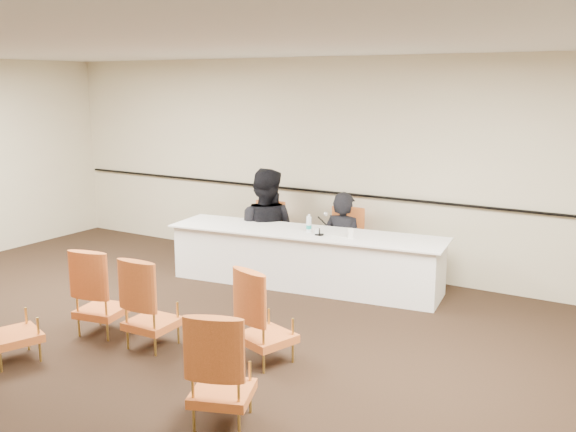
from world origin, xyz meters
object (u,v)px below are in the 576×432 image
Objects in this scene: water_bottle at (309,223)px; coffee_cup at (351,233)px; aud_chair_front_mid at (152,302)px; panel_table at (305,258)px; panelist_main_chair at (343,244)px; panelist_second at (265,236)px; panelist_main at (343,251)px; aud_chair_back_left at (12,314)px; drinking_glass at (317,231)px; aud_chair_front_right at (266,315)px; panelist_second_chair at (265,236)px; microphone at (319,224)px; aud_chair_back_right at (222,366)px; aud_chair_front_left at (102,290)px.

water_bottle is 1.88× the size of coffee_cup.
panel_table is at bearing 80.70° from aud_chair_front_mid.
panelist_second reaches higher than panelist_main_chair.
panelist_main reaches higher than aud_chair_back_left.
aud_chair_front_right is at bearing -73.76° from drinking_glass.
aud_chair_back_left is (-0.91, -0.95, 0.00)m from aud_chair_front_mid.
coffee_cup is at bearing 66.16° from aud_chair_front_mid.
panelist_second_chair is 3.23m from aud_chair_front_right.
panelist_second reaches higher than coffee_cup.
water_bottle is at bearing -31.83° from panelist_second_chair.
panelist_main reaches higher than aud_chair_front_right.
panelist_second_chair is 4.04× the size of water_bottle.
microphone reaches higher than water_bottle.
panelist_main is 1.19m from panelist_second_chair.
drinking_glass is (-0.03, -0.69, 0.31)m from panelist_main_chair.
panelist_main_chair is 3.19m from aud_chair_front_mid.
aud_chair_back_right is (0.31, -1.12, 0.00)m from aud_chair_front_right.
panelist_second_chair is (0.00, 0.00, 0.01)m from panelist_second.
aud_chair_back_right is (2.42, 0.12, 0.00)m from aud_chair_back_left.
aud_chair_front_mid is at bearing 66.53° from aud_chair_back_left.
aud_chair_back_right is (0.50, -3.34, -0.33)m from coffee_cup.
aud_chair_back_left is (-0.20, -0.95, 0.00)m from aud_chair_front_left.
panel_table is 2.23× the size of panelist_main.
aud_chair_back_left is 2.42m from aud_chair_back_right.
drinking_glass is at bearing 141.26° from panelist_second.
aud_chair_front_mid reaches higher than coffee_cup.
water_bottle is at bearing 176.84° from coffee_cup.
drinking_glass is at bearing -100.13° from panelist_main_chair.
panelist_main_chair is 0.48× the size of panelist_second.
aud_chair_front_left is at bearing -117.56° from drinking_glass.
aud_chair_back_right is at bearing 22.85° from aud_chair_back_left.
panelist_second is 3.23m from aud_chair_front_right.
aud_chair_back_left is (-1.51, -4.09, 0.00)m from panelist_main_chair.
water_bottle is (-0.21, -0.60, 0.48)m from panelist_main.
panelist_main reaches higher than panelist_main_chair.
aud_chair_front_mid is at bearing 87.41° from panelist_second.
aud_chair_front_right is (0.80, -2.26, -0.38)m from water_bottle.
aud_chair_front_left is 2.37m from aud_chair_back_right.
panelist_second reaches higher than microphone.
coffee_cup is 3.39m from aud_chair_back_right.
panelist_second_chair is 1.00× the size of aud_chair_back_left.
aud_chair_front_right is (0.60, -2.85, 0.10)m from panelist_main.
panel_table is at bearing 175.42° from water_bottle.
panelist_main_chair is at bearing 77.34° from aud_chair_front_mid.
aud_chair_back_left is at bearing -131.88° from aud_chair_front_right.
coffee_cup is 0.13× the size of aud_chair_front_mid.
aud_chair_back_left is (-0.33, -3.93, 0.01)m from panelist_second.
water_bottle is (-0.21, 0.10, -0.03)m from microphone.
panelist_main_chair is 1.00× the size of aud_chair_back_left.
panelist_main_chair is at bearing 173.89° from panelist_second.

